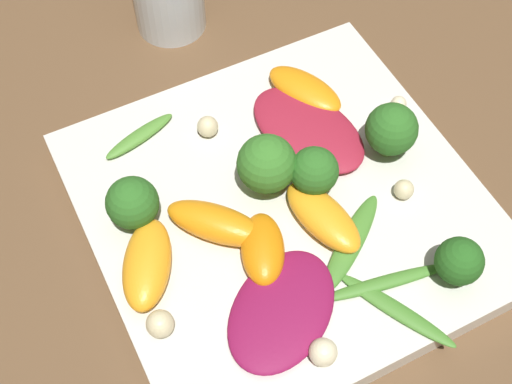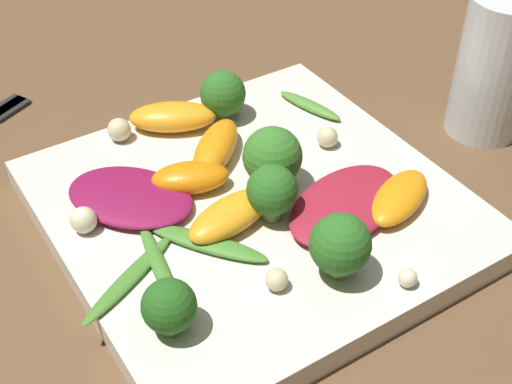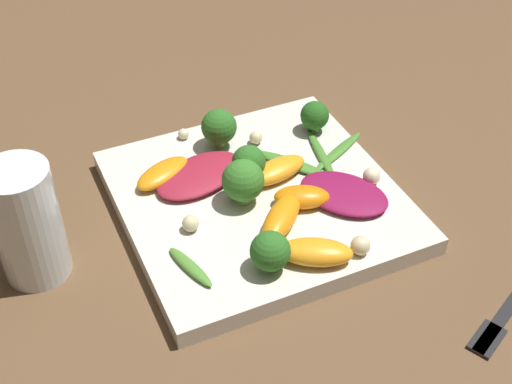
% 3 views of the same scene
% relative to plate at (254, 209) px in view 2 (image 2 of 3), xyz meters
% --- Properties ---
extents(ground_plane, '(2.40, 2.40, 0.00)m').
position_rel_plate_xyz_m(ground_plane, '(0.00, 0.00, -0.01)').
color(ground_plane, brown).
extents(plate, '(0.28, 0.28, 0.02)m').
position_rel_plate_xyz_m(plate, '(0.00, 0.00, 0.00)').
color(plate, silver).
rests_on(plate, ground_plane).
extents(drinking_glass, '(0.06, 0.06, 0.12)m').
position_rel_plate_xyz_m(drinking_glass, '(-0.01, -0.23, 0.05)').
color(drinking_glass, white).
rests_on(drinking_glass, ground_plane).
extents(radicchio_leaf_0, '(0.11, 0.11, 0.01)m').
position_rel_plate_xyz_m(radicchio_leaf_0, '(0.04, 0.08, 0.02)').
color(radicchio_leaf_0, maroon).
rests_on(radicchio_leaf_0, plate).
extents(radicchio_leaf_1, '(0.09, 0.12, 0.01)m').
position_rel_plate_xyz_m(radicchio_leaf_1, '(-0.05, -0.05, 0.02)').
color(radicchio_leaf_1, maroon).
rests_on(radicchio_leaf_1, plate).
extents(orange_segment_0, '(0.06, 0.07, 0.02)m').
position_rel_plate_xyz_m(orange_segment_0, '(-0.06, -0.08, 0.02)').
color(orange_segment_0, orange).
rests_on(orange_segment_0, plate).
extents(orange_segment_1, '(0.05, 0.06, 0.02)m').
position_rel_plate_xyz_m(orange_segment_1, '(0.03, 0.03, 0.02)').
color(orange_segment_1, orange).
rests_on(orange_segment_1, plate).
extents(orange_segment_2, '(0.07, 0.07, 0.02)m').
position_rel_plate_xyz_m(orange_segment_2, '(0.05, -0.00, 0.02)').
color(orange_segment_2, orange).
rests_on(orange_segment_2, plate).
extents(orange_segment_3, '(0.04, 0.07, 0.02)m').
position_rel_plate_xyz_m(orange_segment_3, '(-0.02, 0.03, 0.02)').
color(orange_segment_3, orange).
rests_on(orange_segment_3, plate).
extents(orange_segment_4, '(0.06, 0.08, 0.02)m').
position_rel_plate_xyz_m(orange_segment_4, '(0.11, 0.01, 0.02)').
color(orange_segment_4, orange).
rests_on(orange_segment_4, plate).
extents(broccoli_floret_0, '(0.03, 0.03, 0.04)m').
position_rel_plate_xyz_m(broccoli_floret_0, '(-0.07, 0.10, 0.03)').
color(broccoli_floret_0, '#7A9E51').
rests_on(broccoli_floret_0, plate).
extents(broccoli_floret_1, '(0.04, 0.04, 0.05)m').
position_rel_plate_xyz_m(broccoli_floret_1, '(-0.09, -0.01, 0.04)').
color(broccoli_floret_1, '#7A9E51').
rests_on(broccoli_floret_1, plate).
extents(broccoli_floret_2, '(0.04, 0.04, 0.05)m').
position_rel_plate_xyz_m(broccoli_floret_2, '(0.01, -0.02, 0.04)').
color(broccoli_floret_2, '#7A9E51').
rests_on(broccoli_floret_2, plate).
extents(broccoli_floret_3, '(0.04, 0.04, 0.04)m').
position_rel_plate_xyz_m(broccoli_floret_3, '(-0.02, 0.00, 0.03)').
color(broccoli_floret_3, '#7A9E51').
rests_on(broccoli_floret_3, plate).
extents(broccoli_floret_4, '(0.04, 0.04, 0.04)m').
position_rel_plate_xyz_m(broccoli_floret_4, '(0.10, -0.03, 0.03)').
color(broccoli_floret_4, '#7A9E51').
rests_on(broccoli_floret_4, plate).
extents(arugula_sprig_0, '(0.06, 0.03, 0.01)m').
position_rel_plate_xyz_m(arugula_sprig_0, '(0.07, -0.10, 0.01)').
color(arugula_sprig_0, '#518E33').
rests_on(arugula_sprig_0, plate).
extents(arugula_sprig_1, '(0.09, 0.03, 0.01)m').
position_rel_plate_xyz_m(arugula_sprig_1, '(-0.03, 0.09, 0.01)').
color(arugula_sprig_1, '#47842D').
rests_on(arugula_sprig_1, plate).
extents(arugula_sprig_2, '(0.08, 0.06, 0.01)m').
position_rel_plate_xyz_m(arugula_sprig_2, '(-0.02, 0.05, 0.01)').
color(arugula_sprig_2, '#47842D').
rests_on(arugula_sprig_2, plate).
extents(arugula_sprig_3, '(0.05, 0.08, 0.00)m').
position_rel_plate_xyz_m(arugula_sprig_3, '(-0.03, 0.11, 0.01)').
color(arugula_sprig_3, '#47842D').
rests_on(arugula_sprig_3, plate).
extents(macadamia_nut_0, '(0.01, 0.01, 0.01)m').
position_rel_plate_xyz_m(macadamia_nut_0, '(-0.08, 0.03, 0.02)').
color(macadamia_nut_0, beige).
rests_on(macadamia_nut_0, plate).
extents(macadamia_nut_1, '(0.02, 0.02, 0.02)m').
position_rel_plate_xyz_m(macadamia_nut_1, '(0.12, 0.05, 0.02)').
color(macadamia_nut_1, beige).
rests_on(macadamia_nut_1, plate).
extents(macadamia_nut_2, '(0.02, 0.02, 0.02)m').
position_rel_plate_xyz_m(macadamia_nut_2, '(0.02, -0.08, 0.02)').
color(macadamia_nut_2, beige).
rests_on(macadamia_nut_2, plate).
extents(macadamia_nut_3, '(0.01, 0.01, 0.01)m').
position_rel_plate_xyz_m(macadamia_nut_3, '(-0.12, -0.04, 0.02)').
color(macadamia_nut_3, beige).
rests_on(macadamia_nut_3, plate).
extents(macadamia_nut_4, '(0.02, 0.02, 0.02)m').
position_rel_plate_xyz_m(macadamia_nut_4, '(0.03, 0.11, 0.02)').
color(macadamia_nut_4, beige).
rests_on(macadamia_nut_4, plate).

